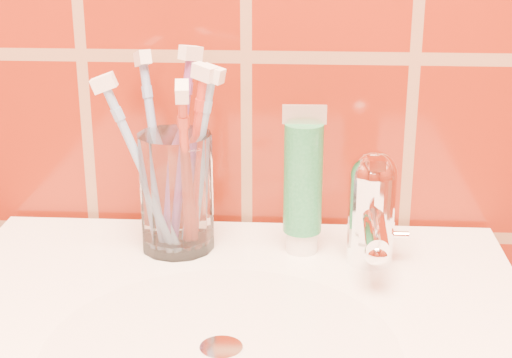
{
  "coord_description": "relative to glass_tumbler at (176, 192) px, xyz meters",
  "views": [
    {
      "loc": [
        0.06,
        0.35,
        1.2
      ],
      "look_at": [
        0.02,
        1.08,
        0.94
      ],
      "focal_mm": 55.0,
      "sensor_mm": 36.0,
      "label": 1
    }
  ],
  "objects": [
    {
      "name": "faucet",
      "position": [
        0.2,
        -0.03,
        0.0
      ],
      "size": [
        0.05,
        0.11,
        0.12
      ],
      "color": "white",
      "rests_on": "pedestal_sink"
    },
    {
      "name": "toothbrush_5",
      "position": [
        0.02,
        0.0,
        0.04
      ],
      "size": [
        0.09,
        0.08,
        0.21
      ],
      "primitive_type": null,
      "rotation": [
        0.17,
        0.0,
        1.02
      ],
      "color": "#C03829",
      "rests_on": "glass_tumbler"
    },
    {
      "name": "toothbrush_4",
      "position": [
        0.01,
        -0.02,
        0.03
      ],
      "size": [
        0.05,
        0.13,
        0.21
      ],
      "primitive_type": null,
      "rotation": [
        0.28,
        0.0,
        0.14
      ],
      "color": "#A73423",
      "rests_on": "glass_tumbler"
    },
    {
      "name": "toothpaste_tube",
      "position": [
        0.13,
        -0.0,
        0.01
      ],
      "size": [
        0.04,
        0.04,
        0.16
      ],
      "rotation": [
        0.0,
        0.0,
        0.02
      ],
      "color": "white",
      "rests_on": "pedestal_sink"
    },
    {
      "name": "toothbrush_0",
      "position": [
        -0.02,
        0.02,
        0.04
      ],
      "size": [
        0.11,
        0.15,
        0.22
      ],
      "primitive_type": null,
      "rotation": [
        0.31,
        0.0,
        -2.63
      ],
      "color": "#6E8DC3",
      "rests_on": "glass_tumbler"
    },
    {
      "name": "toothbrush_2",
      "position": [
        0.0,
        0.02,
        0.04
      ],
      "size": [
        0.09,
        0.1,
        0.22
      ],
      "primitive_type": null,
      "rotation": [
        0.17,
        0.0,
        2.43
      ],
      "color": "#80428E",
      "rests_on": "glass_tumbler"
    },
    {
      "name": "toothbrush_1",
      "position": [
        0.02,
        0.0,
        0.04
      ],
      "size": [
        0.1,
        0.09,
        0.21
      ],
      "primitive_type": null,
      "rotation": [
        0.21,
        0.0,
        1.17
      ],
      "color": "#7CA8DC",
      "rests_on": "glass_tumbler"
    },
    {
      "name": "toothbrush_3",
      "position": [
        -0.03,
        -0.01,
        0.03
      ],
      "size": [
        0.1,
        0.1,
        0.19
      ],
      "primitive_type": null,
      "rotation": [
        0.36,
        0.0,
        -1.52
      ],
      "color": "#79A5D8",
      "rests_on": "glass_tumbler"
    },
    {
      "name": "glass_tumbler",
      "position": [
        0.0,
        0.0,
        0.0
      ],
      "size": [
        0.09,
        0.09,
        0.13
      ],
      "primitive_type": "cylinder",
      "rotation": [
        0.0,
        0.0,
        -0.17
      ],
      "color": "white",
      "rests_on": "pedestal_sink"
    }
  ]
}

